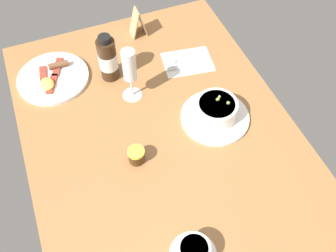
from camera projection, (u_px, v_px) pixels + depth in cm
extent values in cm
cube|color=#9E6B3D|center=(157.00, 128.00, 123.35)|extent=(110.00, 84.00, 3.00)
cylinder|color=white|center=(215.00, 117.00, 123.35)|extent=(22.31, 22.31, 1.20)
cylinder|color=white|center=(216.00, 110.00, 120.25)|extent=(13.30, 13.30, 6.45)
cylinder|color=beige|center=(217.00, 105.00, 118.28)|extent=(11.44, 11.44, 1.60)
sphere|color=#8CA246|center=(217.00, 100.00, 118.45)|extent=(0.94, 0.94, 0.94)
sphere|color=#8CA246|center=(228.00, 103.00, 117.66)|extent=(1.12, 1.12, 1.12)
sphere|color=#8CA246|center=(218.00, 99.00, 118.54)|extent=(1.12, 1.12, 1.12)
sphere|color=#8CA246|center=(219.00, 97.00, 119.14)|extent=(0.92, 0.92, 0.92)
cube|color=white|center=(188.00, 62.00, 138.87)|extent=(15.63, 19.47, 0.30)
cube|color=silver|center=(192.00, 62.00, 138.11)|extent=(3.27, 14.02, 0.50)
cube|color=silver|center=(172.00, 68.00, 136.44)|extent=(2.71, 3.89, 0.40)
cube|color=silver|center=(189.00, 57.00, 139.63)|extent=(2.92, 13.00, 0.50)
ellipsoid|color=silver|center=(171.00, 62.00, 138.09)|extent=(2.40, 4.00, 0.60)
cylinder|color=white|center=(194.00, 251.00, 95.09)|extent=(8.37, 8.37, 5.11)
cylinder|color=#3F2310|center=(194.00, 248.00, 93.42)|extent=(7.11, 7.11, 1.00)
cylinder|color=white|center=(133.00, 95.00, 129.53)|extent=(6.71, 6.71, 0.40)
cylinder|color=white|center=(132.00, 86.00, 125.95)|extent=(0.80, 0.80, 8.43)
cylinder|color=white|center=(129.00, 65.00, 118.04)|extent=(4.49, 4.49, 11.09)
cylinder|color=white|center=(130.00, 69.00, 119.38)|extent=(3.68, 3.68, 6.65)
cylinder|color=#3E250C|center=(137.00, 156.00, 112.99)|extent=(4.90, 4.90, 4.12)
cylinder|color=yellow|center=(136.00, 152.00, 111.00)|extent=(5.14, 5.14, 0.80)
cylinder|color=#382314|center=(108.00, 60.00, 128.46)|extent=(6.29, 6.29, 15.96)
cylinder|color=silver|center=(108.00, 60.00, 128.72)|extent=(6.42, 6.42, 6.06)
cylinder|color=black|center=(104.00, 39.00, 121.14)|extent=(4.09, 4.09, 2.10)
cylinder|color=white|center=(53.00, 78.00, 133.39)|extent=(24.98, 24.98, 1.40)
cube|color=brown|center=(58.00, 67.00, 135.16)|extent=(9.23, 5.70, 0.60)
cube|color=#A63828|center=(52.00, 84.00, 130.43)|extent=(9.20, 5.83, 0.60)
cube|color=#A03828|center=(43.00, 76.00, 132.69)|extent=(9.24, 3.62, 0.60)
cylinder|color=brown|center=(59.00, 65.00, 134.55)|extent=(2.38, 7.06, 2.20)
ellipsoid|color=#F2D859|center=(47.00, 84.00, 129.43)|extent=(6.00, 4.80, 2.40)
cube|color=tan|center=(134.00, 23.00, 143.29)|extent=(5.74, 3.22, 11.19)
cube|color=tan|center=(141.00, 21.00, 143.90)|extent=(5.74, 3.22, 11.19)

